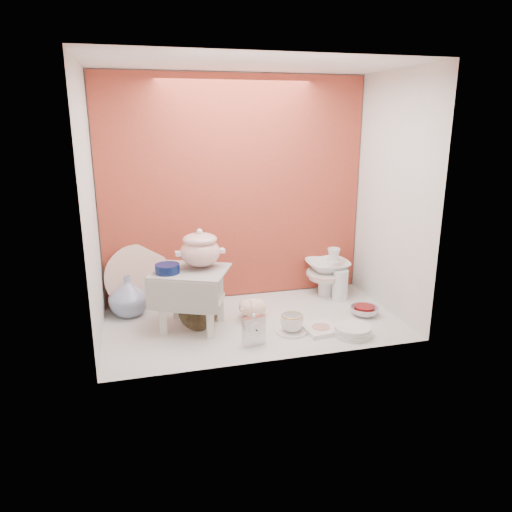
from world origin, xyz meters
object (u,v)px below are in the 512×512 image
(blue_white_vase, at_px, (128,296))
(porcelain_tower, at_px, (327,272))
(mantel_clock, at_px, (254,329))
(gold_rim_teacup, at_px, (292,322))
(dinner_plate_stack, at_px, (353,331))
(floral_platter, at_px, (138,277))
(soup_tureen, at_px, (200,248))
(plush_pig, at_px, (253,307))
(step_stool, at_px, (192,299))
(crystal_bowl, at_px, (364,311))

(blue_white_vase, relative_size, porcelain_tower, 0.76)
(mantel_clock, relative_size, porcelain_tower, 0.54)
(gold_rim_teacup, xyz_separation_m, dinner_plate_stack, (0.33, -0.12, -0.04))
(floral_platter, xyz_separation_m, gold_rim_teacup, (0.85, -0.63, -0.15))
(gold_rim_teacup, bearing_deg, soup_tureen, 151.22)
(mantel_clock, bearing_deg, soup_tureen, 109.58)
(blue_white_vase, height_order, plush_pig, blue_white_vase)
(step_stool, relative_size, gold_rim_teacup, 3.14)
(dinner_plate_stack, xyz_separation_m, porcelain_tower, (0.12, 0.67, 0.14))
(mantel_clock, bearing_deg, gold_rim_teacup, 6.94)
(blue_white_vase, bearing_deg, floral_platter, 57.52)
(blue_white_vase, bearing_deg, soup_tureen, -30.39)
(mantel_clock, height_order, plush_pig, mantel_clock)
(crystal_bowl, bearing_deg, gold_rim_teacup, -166.34)
(gold_rim_teacup, relative_size, crystal_bowl, 0.74)
(floral_platter, relative_size, gold_rim_teacup, 3.24)
(plush_pig, xyz_separation_m, crystal_bowl, (0.70, -0.16, -0.04))
(floral_platter, distance_m, dinner_plate_stack, 1.42)
(soup_tureen, distance_m, porcelain_tower, 1.02)
(step_stool, distance_m, soup_tureen, 0.31)
(crystal_bowl, bearing_deg, porcelain_tower, 101.87)
(step_stool, height_order, floral_platter, floral_platter)
(step_stool, bearing_deg, mantel_clock, -23.06)
(crystal_bowl, bearing_deg, step_stool, 174.67)
(crystal_bowl, relative_size, porcelain_tower, 0.53)
(soup_tureen, distance_m, gold_rim_teacup, 0.69)
(dinner_plate_stack, distance_m, porcelain_tower, 0.69)
(blue_white_vase, relative_size, gold_rim_teacup, 1.95)
(floral_platter, relative_size, mantel_clock, 2.33)
(porcelain_tower, bearing_deg, mantel_clock, -137.77)
(mantel_clock, bearing_deg, blue_white_vase, 124.06)
(blue_white_vase, height_order, porcelain_tower, porcelain_tower)
(blue_white_vase, bearing_deg, dinner_plate_stack, -27.28)
(crystal_bowl, bearing_deg, plush_pig, 167.46)
(dinner_plate_stack, bearing_deg, crystal_bowl, 51.22)
(step_stool, height_order, dinner_plate_stack, step_stool)
(mantel_clock, bearing_deg, porcelain_tower, 29.03)
(floral_platter, height_order, porcelain_tower, floral_platter)
(step_stool, distance_m, mantel_clock, 0.45)
(mantel_clock, xyz_separation_m, gold_rim_teacup, (0.25, 0.09, -0.03))
(mantel_clock, xyz_separation_m, porcelain_tower, (0.70, 0.64, 0.08))
(floral_platter, bearing_deg, blue_white_vase, -122.48)
(crystal_bowl, distance_m, porcelain_tower, 0.45)
(blue_white_vase, bearing_deg, porcelain_tower, 0.94)
(soup_tureen, xyz_separation_m, gold_rim_teacup, (0.49, -0.27, -0.42))
(soup_tureen, xyz_separation_m, floral_platter, (-0.36, 0.36, -0.27))
(floral_platter, xyz_separation_m, porcelain_tower, (1.30, -0.09, -0.04))
(dinner_plate_stack, bearing_deg, step_stool, 158.10)
(blue_white_vase, xyz_separation_m, plush_pig, (0.76, -0.24, -0.06))
(step_stool, bearing_deg, plush_pig, 32.14)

